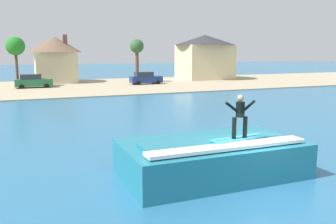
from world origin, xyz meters
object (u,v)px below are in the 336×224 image
Objects in this scene: surfboard at (239,138)px; car_near_shore at (33,81)px; car_far_shore at (146,78)px; house_gabled_white at (205,55)px; house_small_cottage at (55,57)px; surfer at (240,114)px; wave_crest at (212,158)px; tree_short_bushy at (137,49)px; tree_tall_bare at (15,47)px.

surfboard is 0.51× the size of car_near_shore.
car_far_shore is 0.45× the size of house_gabled_white.
house_gabled_white is 23.94m from house_small_cottage.
surfer is at bearing -117.45° from surfboard.
house_gabled_white reaches higher than wave_crest.
house_small_cottage reaches higher than surfer.
house_small_cottage is (-2.46, 45.49, 1.44)m from surfer.
house_gabled_white reaches higher than surfboard.
wave_crest is 1.52× the size of car_far_shore.
house_gabled_white is 1.54× the size of tree_short_bushy.
surfboard is 0.29× the size of house_small_cottage.
surfer is 0.25× the size of tree_short_bushy.
car_near_shore is (-5.99, 38.05, -0.57)m from surfboard.
surfboard is at bearing -81.05° from car_near_shore.
car_far_shore is at bearing -2.16° from car_near_shore.
car_far_shore is (9.03, 37.56, -1.51)m from surfer.
house_small_cottage is at bearing 64.66° from car_near_shore.
car_near_shore is 1.01× the size of car_far_shore.
house_small_cottage is (3.49, 7.37, 2.95)m from car_near_shore.
tree_tall_bare reaches higher than wave_crest.
surfboard is 0.52× the size of car_far_shore.
tree_tall_bare reaches higher than car_near_shore.
tree_short_bushy is (11.32, -4.56, 1.20)m from house_small_cottage.
car_near_shore is (-5.95, 38.12, -1.51)m from surfer.
surfboard is 0.23× the size of house_gabled_white.
house_small_cottage is at bearing 93.10° from surfer.
surfer is 48.03m from house_gabled_white.
tree_tall_bare is (-5.31, -5.43, 1.38)m from house_small_cottage.
car_far_shore is 5.35m from tree_short_bushy.
surfer is at bearing -102.21° from tree_short_bushy.
tree_tall_bare is at bearing 100.98° from surfer.
wave_crest is 2.03m from surfer.
house_small_cottage is at bearing 158.05° from tree_short_bushy.
tree_short_bushy is at bearing 77.79° from surfer.
surfboard is (0.80, -0.59, 0.82)m from wave_crest.
house_small_cottage is at bearing 145.38° from car_far_shore.
surfer is at bearing -103.52° from car_far_shore.
tree_tall_bare is 16.66m from tree_short_bushy.
surfer is 0.36× the size of car_far_shore.
house_small_cottage reaches higher than car_near_shore.
car_far_shore is at bearing -34.62° from house_small_cottage.
house_gabled_white reaches higher than car_near_shore.
tree_short_bushy is (8.82, 40.86, 3.58)m from surfboard.
wave_crest is 37.82m from car_near_shore.
tree_short_bushy reaches higher than wave_crest.
car_far_shore is (14.98, -0.57, -0.00)m from car_near_shore.
car_far_shore is 0.56× the size of house_small_cottage.
tree_tall_bare reaches higher than surfer.
car_near_shore reaches higher than surfboard.
car_far_shore is at bearing 75.14° from wave_crest.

